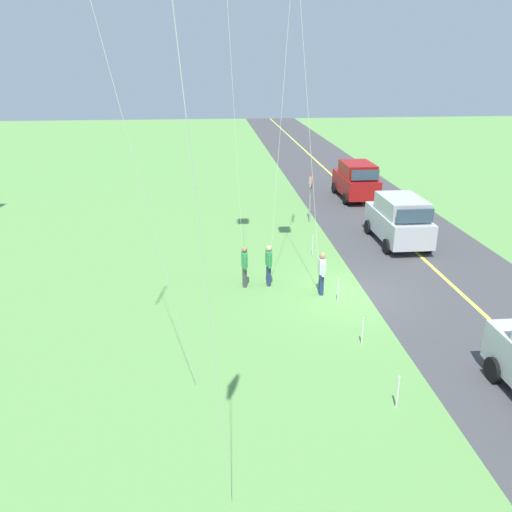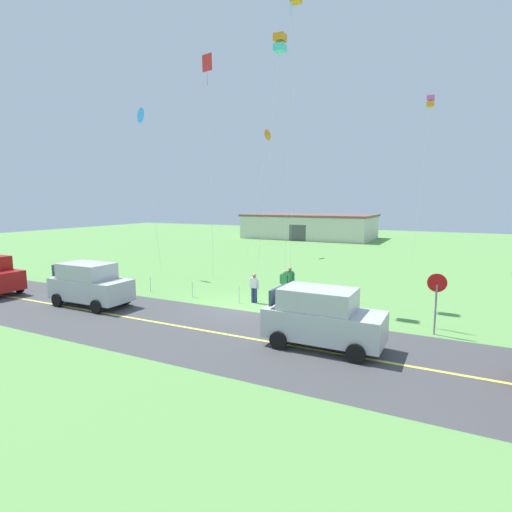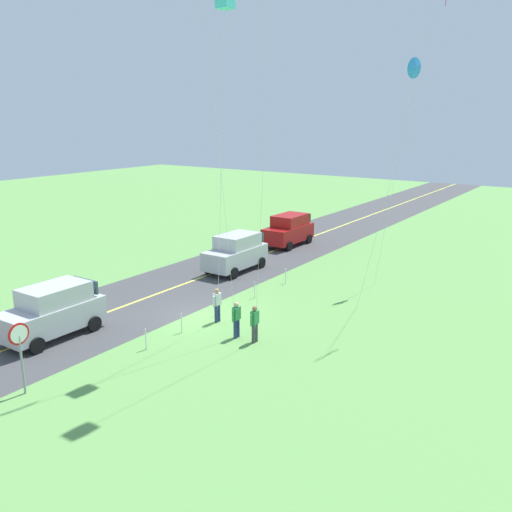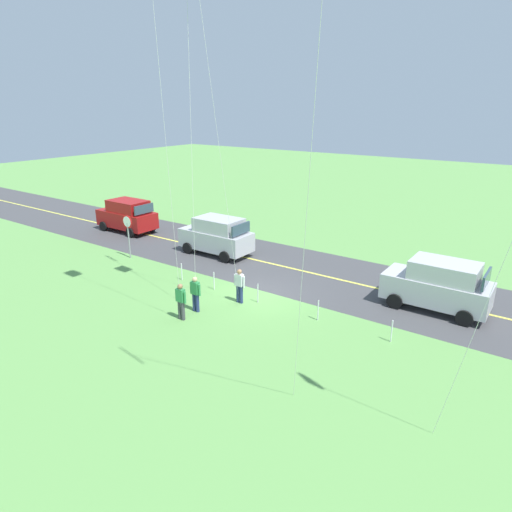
{
  "view_description": "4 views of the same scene",
  "coord_description": "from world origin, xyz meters",
  "px_view_note": "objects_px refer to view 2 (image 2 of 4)",
  "views": [
    {
      "loc": [
        -17.36,
        5.2,
        8.17
      ],
      "look_at": [
        -0.83,
        3.67,
        1.93
      ],
      "focal_mm": 37.13,
      "sensor_mm": 36.0,
      "label": 1
    },
    {
      "loc": [
        9.8,
        -17.71,
        5.49
      ],
      "look_at": [
        -0.86,
        3.33,
        2.23
      ],
      "focal_mm": 28.19,
      "sensor_mm": 36.0,
      "label": 2
    },
    {
      "loc": [
        18.76,
        16.02,
        9.23
      ],
      "look_at": [
        -1.04,
        2.54,
        3.08
      ],
      "focal_mm": 38.51,
      "sensor_mm": 36.0,
      "label": 3
    },
    {
      "loc": [
        -11.23,
        15.96,
        8.57
      ],
      "look_at": [
        -1.41,
        2.05,
        2.77
      ],
      "focal_mm": 31.46,
      "sensor_mm": 36.0,
      "label": 4
    }
  ],
  "objects_px": {
    "car_suv_foreground": "(322,317)",
    "car_parked_west_near": "(90,284)",
    "warehouse_distant": "(310,226)",
    "person_child_watcher": "(284,283)",
    "person_adult_companion": "(290,280)",
    "kite_red_low": "(280,44)",
    "person_adult_near": "(254,287)",
    "kite_pink_drift": "(268,135)",
    "stop_sign": "(437,292)",
    "kite_green_far": "(207,68)",
    "kite_orange_near": "(142,116)",
    "kite_cyan_top": "(430,102)"
  },
  "relations": [
    {
      "from": "person_adult_near",
      "to": "person_adult_companion",
      "type": "bearing_deg",
      "value": -84.32
    },
    {
      "from": "person_adult_near",
      "to": "stop_sign",
      "type": "bearing_deg",
      "value": -163.04
    },
    {
      "from": "kite_green_far",
      "to": "kite_orange_near",
      "type": "xyz_separation_m",
      "value": [
        -4.13,
        -2.5,
        -3.43
      ]
    },
    {
      "from": "kite_pink_drift",
      "to": "kite_orange_near",
      "type": "relative_size",
      "value": 1.03
    },
    {
      "from": "car_suv_foreground",
      "to": "car_parked_west_near",
      "type": "xyz_separation_m",
      "value": [
        -12.75,
        0.35,
        0.0
      ]
    },
    {
      "from": "person_adult_companion",
      "to": "kite_cyan_top",
      "type": "height_order",
      "value": "kite_cyan_top"
    },
    {
      "from": "car_suv_foreground",
      "to": "stop_sign",
      "type": "distance_m",
      "value": 5.13
    },
    {
      "from": "person_child_watcher",
      "to": "kite_red_low",
      "type": "height_order",
      "value": "kite_red_low"
    },
    {
      "from": "car_parked_west_near",
      "to": "kite_green_far",
      "type": "height_order",
      "value": "kite_green_far"
    },
    {
      "from": "stop_sign",
      "to": "warehouse_distant",
      "type": "distance_m",
      "value": 43.23
    },
    {
      "from": "person_adult_companion",
      "to": "stop_sign",
      "type": "bearing_deg",
      "value": 23.98
    },
    {
      "from": "car_suv_foreground",
      "to": "kite_pink_drift",
      "type": "xyz_separation_m",
      "value": [
        -13.3,
        23.45,
        10.83
      ]
    },
    {
      "from": "kite_orange_near",
      "to": "warehouse_distant",
      "type": "xyz_separation_m",
      "value": [
        1.56,
        33.0,
        -9.88
      ]
    },
    {
      "from": "person_adult_near",
      "to": "kite_cyan_top",
      "type": "height_order",
      "value": "kite_cyan_top"
    },
    {
      "from": "person_child_watcher",
      "to": "kite_pink_drift",
      "type": "bearing_deg",
      "value": 15.23
    },
    {
      "from": "stop_sign",
      "to": "kite_green_far",
      "type": "relative_size",
      "value": 0.16
    },
    {
      "from": "car_parked_west_near",
      "to": "kite_cyan_top",
      "type": "relative_size",
      "value": 0.32
    },
    {
      "from": "car_parked_west_near",
      "to": "person_adult_near",
      "type": "relative_size",
      "value": 2.75
    },
    {
      "from": "kite_green_far",
      "to": "car_parked_west_near",
      "type": "bearing_deg",
      "value": -90.01
    },
    {
      "from": "car_suv_foreground",
      "to": "warehouse_distant",
      "type": "bearing_deg",
      "value": 109.92
    },
    {
      "from": "kite_red_low",
      "to": "kite_orange_near",
      "type": "height_order",
      "value": "kite_red_low"
    },
    {
      "from": "person_child_watcher",
      "to": "kite_red_low",
      "type": "xyz_separation_m",
      "value": [
        -0.17,
        -0.52,
        12.63
      ]
    },
    {
      "from": "kite_green_far",
      "to": "warehouse_distant",
      "type": "bearing_deg",
      "value": 94.83
    },
    {
      "from": "car_parked_west_near",
      "to": "stop_sign",
      "type": "distance_m",
      "value": 16.78
    },
    {
      "from": "car_suv_foreground",
      "to": "car_parked_west_near",
      "type": "relative_size",
      "value": 1.0
    },
    {
      "from": "car_suv_foreground",
      "to": "person_adult_companion",
      "type": "xyz_separation_m",
      "value": [
        -4.34,
        7.49,
        -0.29
      ]
    },
    {
      "from": "car_parked_west_near",
      "to": "warehouse_distant",
      "type": "bearing_deg",
      "value": 93.51
    },
    {
      "from": "stop_sign",
      "to": "warehouse_distant",
      "type": "height_order",
      "value": "warehouse_distant"
    },
    {
      "from": "person_adult_near",
      "to": "kite_pink_drift",
      "type": "height_order",
      "value": "kite_pink_drift"
    },
    {
      "from": "car_parked_west_near",
      "to": "kite_red_low",
      "type": "relative_size",
      "value": 0.31
    },
    {
      "from": "car_parked_west_near",
      "to": "kite_cyan_top",
      "type": "height_order",
      "value": "kite_cyan_top"
    },
    {
      "from": "car_suv_foreground",
      "to": "kite_red_low",
      "type": "xyz_separation_m",
      "value": [
        -4.47,
        6.05,
        12.34
      ]
    },
    {
      "from": "person_child_watcher",
      "to": "person_adult_companion",
      "type": "bearing_deg",
      "value": -10.7
    },
    {
      "from": "kite_orange_near",
      "to": "kite_cyan_top",
      "type": "relative_size",
      "value": 0.89
    },
    {
      "from": "person_child_watcher",
      "to": "kite_cyan_top",
      "type": "distance_m",
      "value": 20.86
    },
    {
      "from": "car_suv_foreground",
      "to": "person_child_watcher",
      "type": "xyz_separation_m",
      "value": [
        -4.3,
        6.57,
        -0.29
      ]
    },
    {
      "from": "person_adult_companion",
      "to": "kite_orange_near",
      "type": "xyz_separation_m",
      "value": [
        -12.55,
        1.79,
        10.77
      ]
    },
    {
      "from": "car_suv_foreground",
      "to": "person_child_watcher",
      "type": "distance_m",
      "value": 7.86
    },
    {
      "from": "person_child_watcher",
      "to": "kite_pink_drift",
      "type": "distance_m",
      "value": 22.12
    },
    {
      "from": "kite_red_low",
      "to": "kite_green_far",
      "type": "bearing_deg",
      "value": 145.3
    },
    {
      "from": "person_child_watcher",
      "to": "kite_pink_drift",
      "type": "xyz_separation_m",
      "value": [
        -9.0,
        16.88,
        11.12
      ]
    },
    {
      "from": "kite_cyan_top",
      "to": "warehouse_distant",
      "type": "height_order",
      "value": "kite_cyan_top"
    },
    {
      "from": "kite_pink_drift",
      "to": "kite_orange_near",
      "type": "distance_m",
      "value": 14.61
    },
    {
      "from": "kite_orange_near",
      "to": "kite_cyan_top",
      "type": "bearing_deg",
      "value": 34.77
    },
    {
      "from": "kite_green_far",
      "to": "kite_pink_drift",
      "type": "relative_size",
      "value": 1.28
    },
    {
      "from": "car_parked_west_near",
      "to": "kite_pink_drift",
      "type": "height_order",
      "value": "kite_pink_drift"
    },
    {
      "from": "kite_pink_drift",
      "to": "stop_sign",
      "type": "bearing_deg",
      "value": -49.57
    },
    {
      "from": "stop_sign",
      "to": "person_adult_near",
      "type": "height_order",
      "value": "stop_sign"
    },
    {
      "from": "person_adult_near",
      "to": "kite_pink_drift",
      "type": "bearing_deg",
      "value": -41.82
    },
    {
      "from": "kite_cyan_top",
      "to": "warehouse_distant",
      "type": "relative_size",
      "value": 0.75
    }
  ]
}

